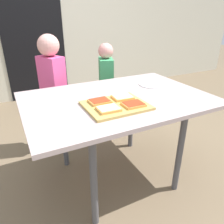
{
  "coord_description": "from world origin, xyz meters",
  "views": [
    {
      "loc": [
        -0.7,
        -1.3,
        1.28
      ],
      "look_at": [
        -0.05,
        0.0,
        0.61
      ],
      "focal_mm": 34.78,
      "sensor_mm": 36.0,
      "label": 1
    }
  ],
  "objects": [
    {
      "name": "house_door",
      "position": [
        -0.21,
        2.27,
        1.0
      ],
      "size": [
        0.9,
        0.02,
        2.0
      ],
      "primitive_type": "cube",
      "color": "black",
      "rests_on": "ground"
    },
    {
      "name": "plate_white_right",
      "position": [
        0.41,
        0.13,
        0.73
      ],
      "size": [
        0.23,
        0.23,
        0.01
      ],
      "primitive_type": "cylinder",
      "color": "white",
      "rests_on": "dining_table"
    },
    {
      "name": "pizza_slice_near_left",
      "position": [
        -0.18,
        -0.21,
        0.75
      ],
      "size": [
        0.14,
        0.11,
        0.02
      ],
      "color": "#E99D4E",
      "rests_on": "cutting_board"
    },
    {
      "name": "dining_table",
      "position": [
        0.0,
        0.0,
        0.65
      ],
      "size": [
        1.33,
        0.91,
        0.72
      ],
      "color": "#AF9A9B",
      "rests_on": "ground"
    },
    {
      "name": "ground_plane",
      "position": [
        0.0,
        0.0,
        0.0
      ],
      "size": [
        16.0,
        16.0,
        0.0
      ],
      "primitive_type": "plane",
      "color": "brown"
    },
    {
      "name": "child_left",
      "position": [
        -0.32,
        0.68,
        0.66
      ],
      "size": [
        0.23,
        0.28,
        1.12
      ],
      "color": "#495072",
      "rests_on": "ground"
    },
    {
      "name": "pizza_slice_far_left",
      "position": [
        -0.17,
        -0.07,
        0.75
      ],
      "size": [
        0.14,
        0.11,
        0.02
      ],
      "color": "#E99D4E",
      "rests_on": "cutting_board"
    },
    {
      "name": "pizza_slice_near_right",
      "position": [
        -0.0,
        -0.22,
        0.75
      ],
      "size": [
        0.14,
        0.11,
        0.02
      ],
      "color": "#E99D4E",
      "rests_on": "cutting_board"
    },
    {
      "name": "pizza_slice_far_right",
      "position": [
        0.0,
        -0.07,
        0.75
      ],
      "size": [
        0.14,
        0.12,
        0.02
      ],
      "color": "#E99D4E",
      "rests_on": "cutting_board"
    },
    {
      "name": "child_right",
      "position": [
        0.27,
        0.78,
        0.56
      ],
      "size": [
        0.21,
        0.27,
        1.0
      ],
      "color": "#442E38",
      "rests_on": "ground"
    },
    {
      "name": "cutting_board",
      "position": [
        -0.09,
        -0.14,
        0.73
      ],
      "size": [
        0.4,
        0.33,
        0.02
      ],
      "primitive_type": "cube",
      "color": "tan",
      "rests_on": "dining_table"
    }
  ]
}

